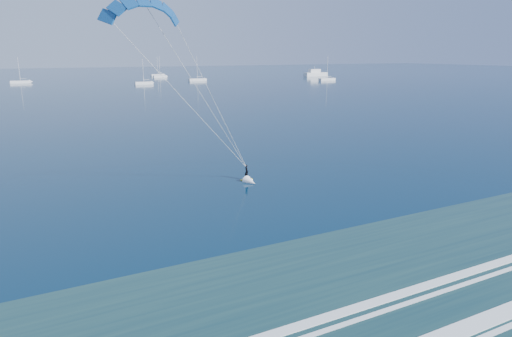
{
  "coord_description": "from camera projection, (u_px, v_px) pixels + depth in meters",
  "views": [
    {
      "loc": [
        -12.06,
        -7.53,
        13.45
      ],
      "look_at": [
        6.27,
        27.68,
        3.35
      ],
      "focal_mm": 32.0,
      "sensor_mm": 36.0,
      "label": 1
    }
  ],
  "objects": [
    {
      "name": "kitesurfer_rig",
      "position": [
        204.0,
        99.0,
        41.36
      ],
      "size": [
        16.93,
        9.28,
        18.58
      ],
      "color": "gold",
      "rests_on": "ground"
    },
    {
      "name": "motor_yacht",
      "position": [
        315.0,
        73.0,
        267.76
      ],
      "size": [
        14.67,
        3.91,
        6.11
      ],
      "color": "silver",
      "rests_on": "ground"
    },
    {
      "name": "sailboat_2",
      "position": [
        20.0,
        82.0,
        205.92
      ],
      "size": [
        8.53,
        2.4,
        11.53
      ],
      "color": "silver",
      "rests_on": "ground"
    },
    {
      "name": "sailboat_3",
      "position": [
        144.0,
        83.0,
        198.27
      ],
      "size": [
        7.7,
        2.4,
        10.82
      ],
      "color": "silver",
      "rests_on": "ground"
    },
    {
      "name": "sailboat_4",
      "position": [
        158.0,
        75.0,
        267.55
      ],
      "size": [
        8.01,
        2.4,
        10.98
      ],
      "color": "silver",
      "rests_on": "ground"
    },
    {
      "name": "sailboat_5",
      "position": [
        197.0,
        80.0,
        223.05
      ],
      "size": [
        8.74,
        2.4,
        11.92
      ],
      "color": "silver",
      "rests_on": "ground"
    },
    {
      "name": "sailboat_6",
      "position": [
        327.0,
        79.0,
        226.15
      ],
      "size": [
        8.74,
        2.4,
        11.84
      ],
      "color": "silver",
      "rests_on": "ground"
    },
    {
      "name": "sailboat_7",
      "position": [
        160.0,
        76.0,
        252.75
      ],
      "size": [
        7.44,
        2.4,
        11.62
      ],
      "color": "silver",
      "rests_on": "ground"
    }
  ]
}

